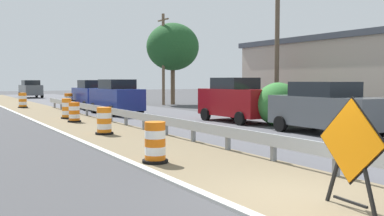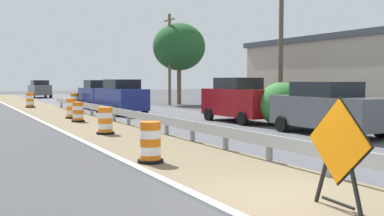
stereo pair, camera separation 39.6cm
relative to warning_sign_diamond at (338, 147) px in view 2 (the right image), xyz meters
name	(u,v)px [view 2 (the right image)]	position (x,y,z in m)	size (l,w,h in m)	color
ground_plane	(289,201)	(-0.31, 0.79, -1.02)	(160.00, 160.00, 0.00)	#3D3D3F
median_dirt_strip	(310,197)	(0.19, 0.79, -1.02)	(3.41, 120.00, 0.01)	#706047
curb_near_edge	(226,212)	(-1.61, 0.79, -1.02)	(0.20, 120.00, 0.11)	#ADADA8
guardrail_median	(368,161)	(1.66, 0.77, -0.51)	(0.18, 57.43, 0.71)	#999EA3
warning_sign_diamond	(338,147)	(0.00, 0.00, 0.00)	(0.17, 1.44, 1.85)	black
traffic_barrel_nearest	(150,144)	(-1.03, 5.17, -0.55)	(0.66, 0.66, 1.04)	orange
traffic_barrel_close	(105,122)	(-0.26, 11.35, -0.55)	(0.70, 0.70, 1.05)	orange
traffic_barrel_mid	(78,113)	(0.05, 16.78, -0.58)	(0.66, 0.66, 0.99)	orange
traffic_barrel_far	(71,109)	(0.22, 18.90, -0.53)	(0.63, 0.63, 1.09)	orange
traffic_barrel_farther	(75,102)	(2.38, 26.93, -0.52)	(0.72, 0.72, 1.12)	orange
traffic_barrel_farthest	(30,101)	(-0.31, 29.84, -0.52)	(0.72, 0.72, 1.12)	orange
car_lead_near_lane	(121,97)	(3.57, 20.36, 0.04)	(2.08, 4.83, 2.12)	navy
car_trailing_near_lane	(329,108)	(7.12, 7.00, -0.01)	(2.24, 4.79, 2.03)	#4C5156
car_lead_far_lane	(40,89)	(3.53, 48.57, 0.00)	(2.23, 4.39, 2.05)	#4C5156
car_mid_far_lane	(240,100)	(7.09, 12.81, 0.08)	(2.19, 4.36, 2.20)	maroon
car_trailing_far_lane	(99,95)	(3.77, 25.68, 0.01)	(2.15, 4.04, 2.08)	navy
roadside_shop_near	(359,78)	(13.88, 11.34, 1.18)	(6.28, 12.62, 4.39)	#AD9E8E
utility_pole_near	(281,46)	(9.58, 12.70, 2.82)	(0.24, 1.80, 7.37)	brown
utility_pole_mid	(170,58)	(10.36, 27.53, 2.89)	(0.24, 1.80, 7.51)	brown
bush_roadside	(281,104)	(7.66, 10.40, -0.03)	(2.02, 2.02, 1.98)	#337533
tree_roadside	(179,47)	(11.47, 27.98, 3.85)	(4.44, 4.44, 6.88)	brown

